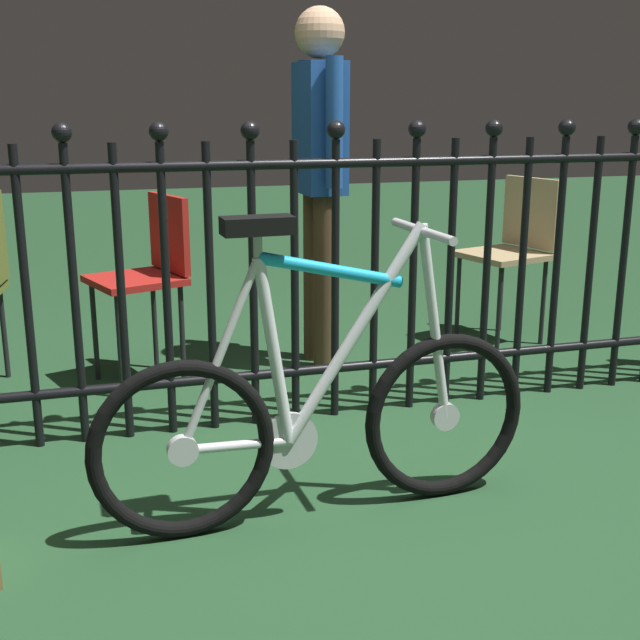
% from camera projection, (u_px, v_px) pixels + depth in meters
% --- Properties ---
extents(ground_plane, '(20.00, 20.00, 0.00)m').
position_uv_depth(ground_plane, '(362.00, 500.00, 2.66)').
color(ground_plane, '#204426').
extents(iron_fence, '(4.40, 0.07, 1.22)m').
position_uv_depth(iron_fence, '(284.00, 269.00, 3.17)').
color(iron_fence, black).
rests_on(iron_fence, ground).
extents(bicycle, '(1.38, 0.40, 0.94)m').
position_uv_depth(bicycle, '(320.00, 415.00, 2.48)').
color(bicycle, black).
rests_on(bicycle, ground).
extents(chair_red, '(0.47, 0.47, 0.84)m').
position_uv_depth(chair_red, '(150.00, 267.00, 3.68)').
color(chair_red, black).
rests_on(chair_red, ground).
extents(chair_tan, '(0.48, 0.48, 0.86)m').
position_uv_depth(chair_tan, '(514.00, 242.00, 4.32)').
color(chair_tan, black).
rests_on(chair_tan, ground).
extents(person_visitor, '(0.22, 0.48, 1.65)m').
position_uv_depth(person_visitor, '(320.00, 158.00, 3.80)').
color(person_visitor, '#4C3823').
rests_on(person_visitor, ground).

